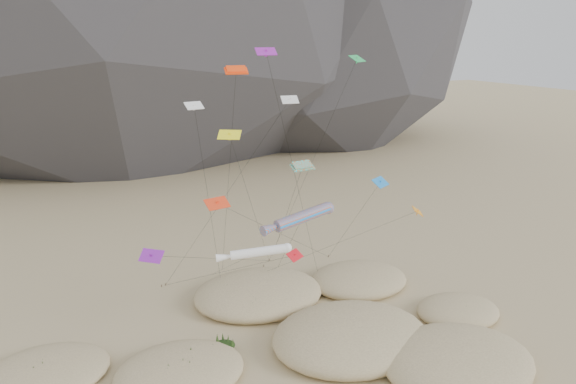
% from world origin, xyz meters
% --- Properties ---
extents(ground, '(500.00, 500.00, 0.00)m').
position_xyz_m(ground, '(0.00, 0.00, 0.00)').
color(ground, '#CCB789').
rests_on(ground, ground).
extents(dunes, '(51.21, 38.01, 3.78)m').
position_xyz_m(dunes, '(-0.65, 3.30, 0.70)').
color(dunes, '#CCB789').
rests_on(dunes, ground).
extents(dune_grass, '(41.98, 29.04, 1.42)m').
position_xyz_m(dune_grass, '(-1.87, 2.66, 0.83)').
color(dune_grass, black).
rests_on(dune_grass, ground).
extents(kite_stakes, '(22.90, 6.24, 0.30)m').
position_xyz_m(kite_stakes, '(1.06, 22.94, 0.15)').
color(kite_stakes, '#3F2D1E').
rests_on(kite_stakes, ground).
extents(rainbow_tube_kite, '(8.79, 15.19, 12.94)m').
position_xyz_m(rainbow_tube_kite, '(1.35, 8.50, 11.96)').
color(rainbow_tube_kite, '#E44D18').
rests_on(rainbow_tube_kite, ground).
extents(white_tube_kite, '(6.84, 20.69, 11.01)m').
position_xyz_m(white_tube_kite, '(-4.63, 5.76, 10.31)').
color(white_tube_kite, white).
rests_on(white_tube_kite, ground).
extents(orange_parafoil, '(3.45, 13.57, 26.54)m').
position_xyz_m(orange_parafoil, '(-3.31, 13.30, 25.68)').
color(orange_parafoil, '#FF3E0D').
rests_on(orange_parafoil, ground).
extents(multi_parafoil, '(6.14, 18.83, 17.46)m').
position_xyz_m(multi_parafoil, '(1.94, 9.48, 16.78)').
color(multi_parafoil, '#DD4F17').
rests_on(multi_parafoil, ground).
extents(delta_kites, '(33.38, 20.27, 28.22)m').
position_xyz_m(delta_kites, '(1.31, 11.23, 16.69)').
color(delta_kites, purple).
rests_on(delta_kites, ground).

